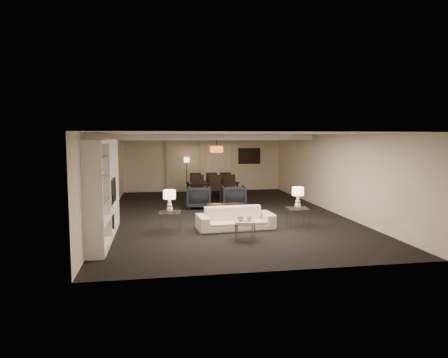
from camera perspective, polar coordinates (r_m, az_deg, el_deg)
name	(u,v)px	position (r m, az deg, el deg)	size (l,w,h in m)	color
floor	(224,214)	(12.62, 0.00, -4.97)	(11.00, 11.00, 0.00)	black
ceiling	(224,134)	(12.39, 0.00, 6.45)	(7.00, 11.00, 0.02)	silver
wall_back	(203,163)	(17.87, -2.99, 2.30)	(7.00, 0.02, 2.50)	beige
wall_front	(277,203)	(7.12, 7.52, -3.36)	(7.00, 0.02, 2.50)	beige
wall_left	(108,176)	(12.34, -16.23, 0.40)	(0.02, 11.00, 2.50)	beige
wall_right	(329,173)	(13.48, 14.83, 0.90)	(0.02, 11.00, 2.50)	beige
ceiling_soffit	(209,137)	(15.85, -2.15, 5.99)	(7.00, 4.00, 0.20)	silver
curtains	(183,164)	(17.71, -5.85, 2.08)	(1.50, 0.12, 2.40)	beige
door	(219,167)	(17.95, -0.75, 1.68)	(0.90, 0.05, 2.10)	silver
painting	(249,156)	(18.18, 3.62, 3.30)	(0.95, 0.04, 0.65)	#142D38
media_unit	(104,190)	(9.76, -16.81, -1.48)	(0.38, 3.40, 2.35)	white
pendant_light	(217,149)	(15.90, -1.07, 4.26)	(0.52, 0.52, 0.24)	#D8591E
sofa	(235,218)	(10.46, 1.64, -5.65)	(1.99, 0.78, 0.58)	beige
coffee_table	(225,211)	(12.02, 0.13, -4.57)	(1.09, 0.64, 0.39)	black
armchair_left	(199,197)	(13.57, -3.60, -2.62)	(0.79, 0.81, 0.74)	black
armchair_right	(234,196)	(13.75, 1.38, -2.50)	(0.79, 0.81, 0.74)	black
side_table_left	(170,222)	(10.28, -7.75, -6.12)	(0.55, 0.55, 0.51)	silver
side_table_right	(297,218)	(10.93, 10.45, -5.43)	(0.55, 0.55, 0.51)	white
table_lamp_left	(170,201)	(10.18, -7.79, -3.16)	(0.31, 0.31, 0.56)	beige
table_lamp_right	(298,198)	(10.83, 10.51, -2.65)	(0.31, 0.31, 0.56)	#EEE9C9
marble_table	(245,230)	(9.42, 2.97, -7.35)	(0.46, 0.46, 0.46)	white
gold_gourd_a	(241,218)	(9.34, 2.38, -5.58)	(0.15, 0.15, 0.15)	tan
gold_gourd_b	(249,218)	(9.38, 3.58, -5.59)	(0.13, 0.13, 0.13)	tan
television	(108,191)	(10.37, -16.22, -1.70)	(0.14, 1.06, 0.61)	black
vase_blue	(98,197)	(8.80, -17.58, -2.49)	(0.16, 0.16, 0.17)	#2A36B7
vase_amber	(100,172)	(9.20, -17.29, 1.02)	(0.17, 0.17, 0.18)	#AA8038
floor_speaker	(112,214)	(10.37, -15.73, -4.90)	(0.10, 0.10, 0.96)	black
dining_table	(213,191)	(15.46, -1.62, -1.68)	(1.92, 1.07, 0.67)	black
chair_nl	(199,189)	(14.72, -3.57, -1.43)	(0.46, 0.46, 1.00)	black
chair_nm	(215,189)	(14.80, -1.26, -1.39)	(0.46, 0.46, 1.00)	black
chair_nr	(231,188)	(14.90, 1.02, -1.34)	(0.46, 0.46, 1.00)	black
chair_fl	(196,185)	(16.00, -4.07, -0.84)	(0.46, 0.46, 1.00)	black
chair_fm	(210,185)	(16.07, -1.95, -0.80)	(0.46, 0.46, 1.00)	black
chair_fr	(225,184)	(16.17, 0.16, -0.76)	(0.46, 0.46, 1.00)	black
floor_lamp	(187,175)	(17.30, -5.33, 0.54)	(0.22, 0.22, 1.53)	black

